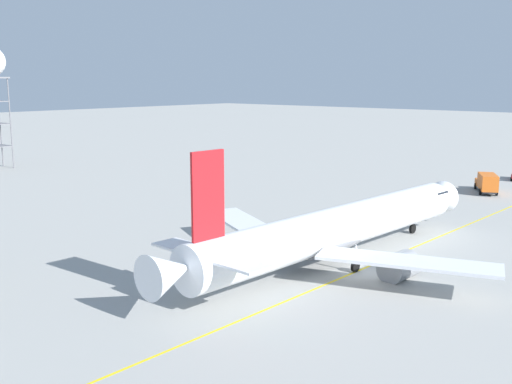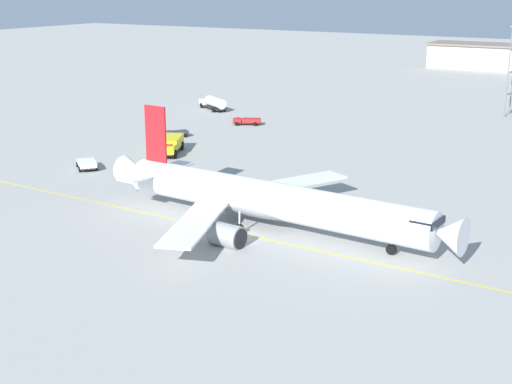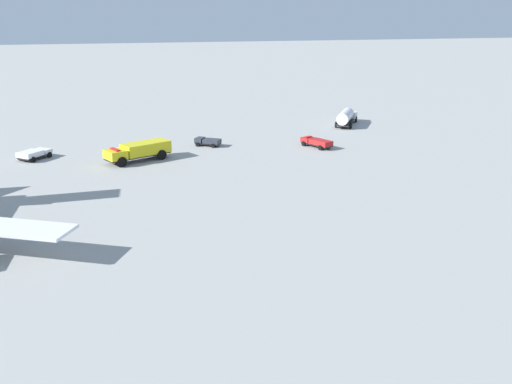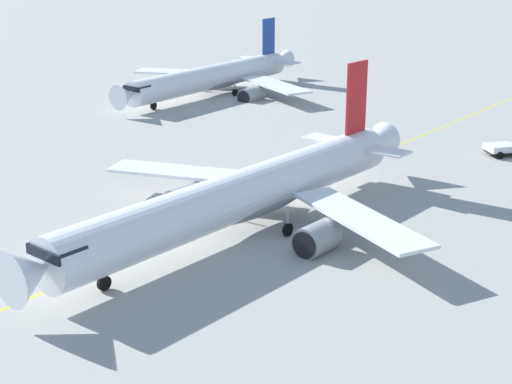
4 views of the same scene
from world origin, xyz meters
name	(u,v)px [view 1 (image 1 of 4)]	position (x,y,z in m)	size (l,w,h in m)	color
ground_plane	(363,273)	(0.00, 0.00, 0.00)	(600.00, 600.00, 0.00)	#9E9E99
airliner_main	(335,230)	(-4.09, 1.44, 3.11)	(34.35, 44.81, 12.51)	white
catering_truck_truck	(487,183)	(-5.81, 47.64, 1.66)	(5.89, 8.09, 3.10)	#232326
taxiway_centreline	(380,262)	(-0.55, 4.11, 0.00)	(5.05, 146.75, 0.01)	yellow
safety_cone_near	(483,189)	(-7.04, 49.43, 0.28)	(0.36, 0.36, 0.55)	orange
safety_cone_mid	(489,186)	(-7.25, 52.77, 0.28)	(0.36, 0.36, 0.55)	orange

